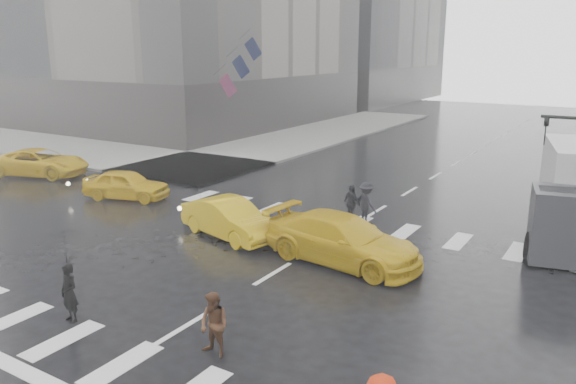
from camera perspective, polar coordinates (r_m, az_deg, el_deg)
The scene contains 13 objects.
ground at distance 17.38m, azimuth -1.55°, elevation -8.30°, with size 120.00×120.00×0.00m, color black.
sidewalk_nw at distance 42.44m, azimuth -10.60°, elevation 5.18°, with size 35.00×35.00×0.15m, color slate.
road_markings at distance 17.38m, azimuth -1.55°, elevation -8.28°, with size 18.00×48.00×0.01m, color silver, non-canonical shape.
planter_west at distance 22.39m, azimuth 26.01°, elevation -1.90°, with size 1.10×1.10×1.80m.
flag_cluster at distance 39.87m, azimuth -5.15°, elevation 12.83°, with size 2.87×3.06×4.69m.
pedestrian_black at distance 14.97m, azimuth -21.65°, elevation -6.39°, with size 1.06×1.08×2.43m.
pedestrian_brown at distance 12.91m, azimuth -7.51°, elevation -13.22°, with size 0.73×0.57×1.50m, color #4F2F1C.
pedestrian_far_a at distance 22.27m, azimuth 6.48°, elevation -1.18°, with size 0.89×0.54×1.51m, color black.
pedestrian_far_b at distance 22.14m, azimuth 7.96°, elevation -1.11°, with size 1.08×0.60×1.67m, color black.
taxi_front at distance 26.64m, azimuth -16.10°, elevation 0.74°, with size 1.58×3.92×1.34m, color #E1B40B.
taxi_mid at distance 20.52m, azimuth -5.95°, elevation -2.72°, with size 1.47×4.21×1.39m, color #E1B40B.
taxi_rear at distance 18.10m, azimuth 5.56°, elevation -4.82°, with size 2.15×4.68×1.54m, color #E1B40B.
taxi_far at distance 33.15m, azimuth -23.87°, elevation 2.77°, with size 2.39×4.59×1.44m, color #E1B40B.
Camera 1 is at (8.86, -13.36, 6.72)m, focal length 35.00 mm.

